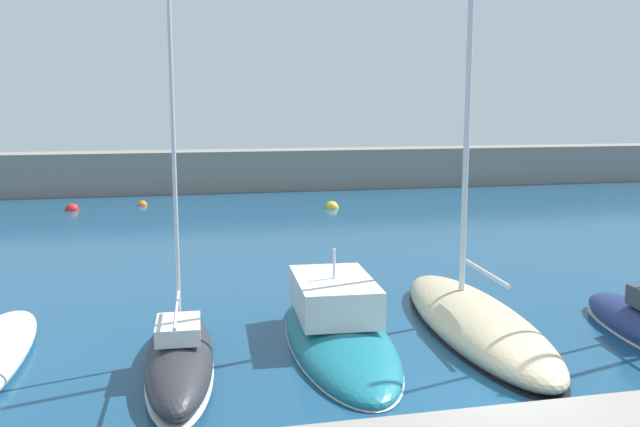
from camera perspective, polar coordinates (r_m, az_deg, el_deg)
The scene contains 8 objects.
ground_plane at distance 15.61m, azimuth 14.12°, elevation -15.20°, with size 120.00×120.00×0.00m, color navy.
breakwater_seawall at distance 51.57m, azimuth -5.20°, elevation 3.66°, with size 108.00×3.22×2.96m, color gray.
sailboat_charcoal_second at distance 17.18m, azimuth -11.63°, elevation -11.40°, with size 1.92×6.77×14.61m.
motorboat_teal_third at distance 18.78m, azimuth 1.45°, elevation -9.57°, with size 3.22×8.82×2.86m.
sailboat_sand_fourth at distance 19.91m, azimuth 12.77°, elevation -8.64°, with size 3.06×9.65×15.63m.
mooring_buoy_yellow at distance 42.24m, azimuth 0.99°, elevation 0.46°, with size 0.86×0.86×0.86m, color yellow.
mooring_buoy_red at distance 44.04m, azimuth -19.96°, elevation 0.27°, with size 0.82×0.82×0.82m, color red.
mooring_buoy_orange at distance 44.80m, azimuth -14.59°, elevation 0.66°, with size 0.62×0.62×0.62m, color orange.
Camera 1 is at (-6.59, -12.64, 6.36)m, focal length 38.38 mm.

